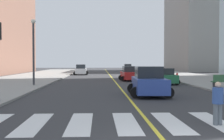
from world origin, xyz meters
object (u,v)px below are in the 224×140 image
object	(u,v)px
car_red_nearest	(130,74)
park_bench	(222,81)
car_white_third	(81,70)
fire_hydrant	(177,76)
car_gray_second	(128,68)
car_blue_fourth	(149,82)
pedestrian_crossing	(218,101)
car_green_fifth	(166,77)
street_lamp	(33,46)

from	to	relation	value
car_red_nearest	park_bench	bearing A→B (deg)	120.78
car_white_third	park_bench	bearing A→B (deg)	-63.80
fire_hydrant	car_red_nearest	bearing A→B (deg)	175.60
car_gray_second	car_white_third	xyz separation A→B (m)	(-10.46, -15.04, 0.01)
car_blue_fourth	pedestrian_crossing	world-z (taller)	car_blue_fourth
car_green_fifth	pedestrian_crossing	size ratio (longest dim) A/B	2.36
car_green_fifth	car_red_nearest	bearing A→B (deg)	-61.21
street_lamp	car_gray_second	bearing A→B (deg)	71.11
car_gray_second	pedestrian_crossing	xyz separation A→B (m)	(-2.54, -56.63, 0.01)
car_blue_fourth	street_lamp	xyz separation A→B (m)	(-10.03, 7.91, 3.05)
car_red_nearest	car_gray_second	distance (m)	31.87
car_white_third	car_green_fifth	world-z (taller)	car_white_third
park_bench	fire_hydrant	world-z (taller)	park_bench
car_white_third	car_blue_fourth	distance (m)	33.08
car_gray_second	car_blue_fourth	bearing A→B (deg)	87.35
car_gray_second	park_bench	xyz separation A→B (m)	(4.04, -42.67, -0.21)
car_white_third	car_blue_fourth	xyz separation A→B (m)	(6.99, -32.33, 0.06)
car_red_nearest	car_gray_second	xyz separation A→B (m)	(3.11, 31.72, 0.02)
fire_hydrant	car_white_third	bearing A→B (deg)	128.09
car_blue_fourth	street_lamp	bearing A→B (deg)	-36.02
car_blue_fourth	car_gray_second	bearing A→B (deg)	-91.94
car_white_third	pedestrian_crossing	xyz separation A→B (m)	(7.92, -41.59, -0.01)
car_green_fifth	park_bench	bearing A→B (deg)	124.39
car_white_third	car_green_fifth	bearing A→B (deg)	-65.96
park_bench	fire_hydrant	distance (m)	10.54
car_red_nearest	fire_hydrant	xyz separation A→B (m)	(6.09, -0.47, -0.30)
car_green_fifth	pedestrian_crossing	distance (m)	19.44
car_blue_fourth	car_green_fifth	bearing A→B (deg)	-107.97
car_white_third	pedestrian_crossing	distance (m)	42.34
car_green_fifth	street_lamp	xyz separation A→B (m)	(-13.71, -2.08, 3.23)
fire_hydrant	park_bench	bearing A→B (deg)	-84.25
car_red_nearest	park_bench	distance (m)	13.08
car_red_nearest	park_bench	world-z (taller)	car_red_nearest
street_lamp	fire_hydrant	bearing A→B (deg)	23.80
pedestrian_crossing	fire_hydrant	xyz separation A→B (m)	(5.52, 24.44, -0.33)
car_green_fifth	park_bench	xyz separation A→B (m)	(3.83, -5.29, -0.12)
pedestrian_crossing	car_red_nearest	bearing A→B (deg)	-98.80
car_white_third	car_green_fifth	xyz separation A→B (m)	(10.66, -22.34, -0.11)
car_blue_fourth	park_bench	world-z (taller)	car_blue_fourth
car_gray_second	car_green_fifth	world-z (taller)	car_gray_second
car_white_third	pedestrian_crossing	size ratio (longest dim) A/B	2.68
park_bench	pedestrian_crossing	size ratio (longest dim) A/B	1.11
car_white_third	car_green_fifth	distance (m)	24.76
car_green_fifth	car_gray_second	bearing A→B (deg)	-91.21
car_white_third	pedestrian_crossing	world-z (taller)	car_white_third
car_red_nearest	car_green_fifth	xyz separation A→B (m)	(3.31, -5.66, -0.07)
car_gray_second	pedestrian_crossing	distance (m)	56.68
fire_hydrant	street_lamp	xyz separation A→B (m)	(-16.48, -7.27, 3.45)
car_green_fifth	park_bench	distance (m)	6.54
park_bench	pedestrian_crossing	distance (m)	15.43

